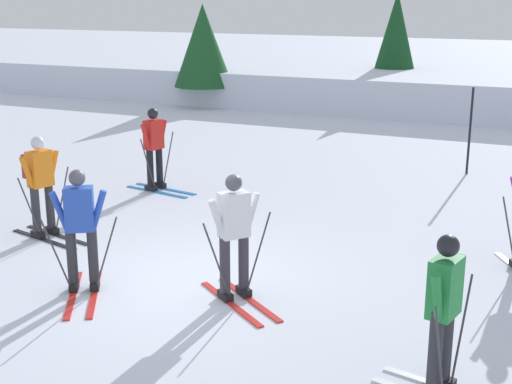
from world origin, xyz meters
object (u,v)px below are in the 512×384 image
Objects in this scene: skier_white at (234,233)px; conifer_far_left at (203,45)px; skier_orange at (40,181)px; conifer_far_right at (396,36)px; skier_green at (444,311)px; skier_blue at (80,227)px; trail_marker_pole at (470,131)px; skier_red at (154,147)px.

conifer_far_left reaches higher than skier_white.
conifer_far_left is (-8.45, 14.94, 1.25)m from skier_white.
skier_orange is 0.42× the size of conifer_far_right.
skier_green is at bearing -75.12° from conifer_far_right.
skier_white is (2.00, 0.62, 0.00)m from skier_blue.
trail_marker_pole reaches higher than skier_blue.
skier_blue is at bearing -38.07° from skier_orange.
skier_green is 1.00× the size of skier_blue.
trail_marker_pole is (5.87, 7.32, 0.03)m from skier_orange.
conifer_far_left reaches higher than trail_marker_pole.
skier_red is at bearing 132.30° from skier_white.
trail_marker_pole is 12.28m from conifer_far_left.
skier_white is 17.21m from conifer_far_left.
skier_red is at bearing 111.16° from skier_blue.
skier_green is 19.85m from conifer_far_left.
skier_green is 1.00× the size of skier_orange.
conifer_far_right is (-2.47, 19.01, 1.51)m from skier_white.
conifer_far_right is (1.42, 14.74, 1.51)m from skier_red.
skier_orange is at bearing 166.25° from skier_white.
trail_marker_pole is at bearing 96.53° from skier_green.
conifer_far_left is at bearing -145.71° from conifer_far_right.
skier_green is 3.19m from skier_white.
skier_blue is (1.89, -4.89, -0.00)m from skier_red.
skier_white is at bearing -82.59° from conifer_far_right.
conifer_far_left reaches higher than skier_green.
skier_red is 1.00× the size of skier_blue.
skier_blue is 0.42× the size of conifer_far_right.
skier_red is at bearing -144.78° from trail_marker_pole.
conifer_far_right is at bearing 85.01° from skier_orange.
conifer_far_right reaches higher than skier_green.
skier_red is 14.88m from conifer_far_right.
trail_marker_pole is (1.82, 8.31, 0.07)m from skier_white.
skier_blue is at bearing -88.61° from conifer_far_right.
skier_red and skier_blue have the same top height.
skier_red is 5.24m from skier_blue.
skier_orange is at bearing 141.93° from skier_blue.
skier_orange is (-6.97, 2.28, 0.04)m from skier_green.
conifer_far_right reaches higher than skier_blue.
trail_marker_pole is at bearing 66.83° from skier_blue.
skier_red is 5.78m from skier_white.
skier_white is at bearing -102.36° from trail_marker_pole.
skier_orange is 0.87× the size of trail_marker_pole.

